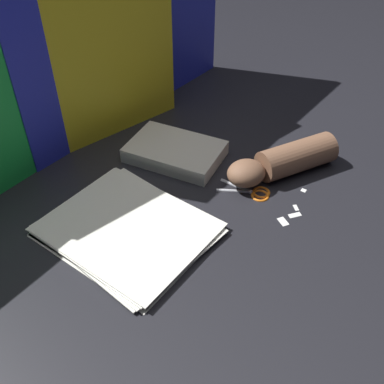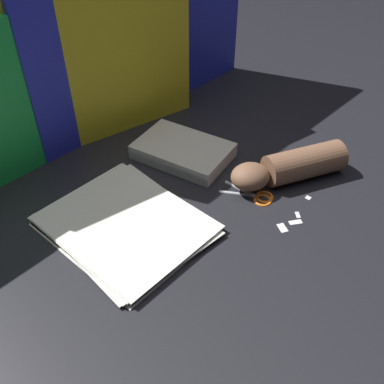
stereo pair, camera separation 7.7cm
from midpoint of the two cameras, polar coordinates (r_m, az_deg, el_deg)
name	(u,v)px [view 2 (the right image)]	position (r m, az deg, el deg)	size (l,w,h in m)	color
ground_plane	(185,211)	(1.07, 1.19, -2.47)	(6.00, 6.00, 0.00)	black
backdrop_panel_center	(62,58)	(1.19, -14.31, 16.14)	(0.74, 0.17, 0.52)	yellow
backdrop_panel_right	(147,14)	(1.34, -4.01, 21.63)	(0.79, 0.02, 0.59)	#2833D1
paper_stack	(125,224)	(1.03, -6.36, -4.16)	(0.31, 0.37, 0.02)	white
book_closed	(183,151)	(1.23, 0.65, 5.19)	(0.21, 0.28, 0.04)	silver
scissors	(255,195)	(1.12, 9.98, -0.43)	(0.10, 0.14, 0.01)	silver
hand_forearm	(290,167)	(1.17, 14.18, 3.09)	(0.31, 0.21, 0.08)	brown
paper_scrap_near	(282,228)	(1.06, 13.47, -4.51)	(0.03, 0.03, 0.00)	white
paper_scrap_mid	(296,222)	(1.08, 15.02, -3.78)	(0.03, 0.03, 0.00)	white
paper_scrap_far	(298,215)	(1.10, 15.25, -2.87)	(0.02, 0.02, 0.00)	white
paper_scrap_side	(308,198)	(1.15, 16.41, -0.75)	(0.01, 0.01, 0.00)	white
pen	(129,278)	(0.93, -5.67, -10.93)	(0.09, 0.09, 0.01)	#2333B2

